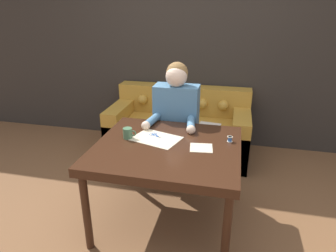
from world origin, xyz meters
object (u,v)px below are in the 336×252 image
couch (180,130)px  thread_spool (230,139)px  dining_table (167,153)px  person (176,124)px  scissors (157,136)px  mug (128,133)px

couch → thread_spool: size_ratio=37.59×
dining_table → person: bearing=95.2°
scissors → thread_spool: thread_spool is taller
person → mug: size_ratio=11.21×
couch → mug: (-0.20, -1.27, 0.48)m
mug → scissors: bearing=20.7°
couch → mug: size_ratio=14.97×
person → thread_spool: size_ratio=28.16×
dining_table → person: person is taller
scissors → person: bearing=82.8°
scissors → mug: 0.25m
couch → scissors: couch is taller
dining_table → thread_spool: bearing=20.3°
dining_table → couch: couch is taller
dining_table → thread_spool: size_ratio=25.47×
scissors → thread_spool: bearing=3.5°
couch → mug: mug is taller
dining_table → scissors: scissors is taller
mug → dining_table: bearing=-9.0°
person → mug: 0.67m
person → mug: bearing=-116.2°
dining_table → couch: (-0.15, 1.33, -0.36)m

